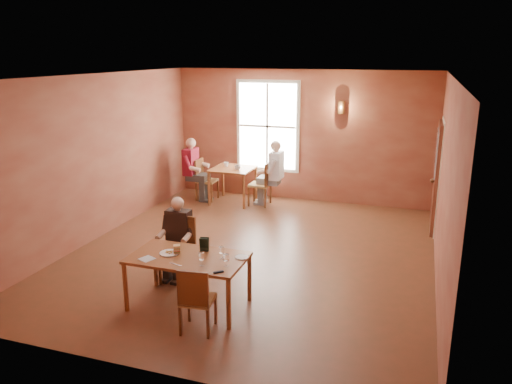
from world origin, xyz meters
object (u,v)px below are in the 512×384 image
(main_table, at_px, (189,281))
(chair_empty, at_px, (198,298))
(second_table, at_px, (233,185))
(diner_white, at_px, (261,174))
(chair_diner_maroon, at_px, (207,180))
(diner_main, at_px, (176,244))
(chair_diner_main, at_px, (177,251))
(chair_diner_white, at_px, (260,184))
(diner_maroon, at_px, (206,170))

(main_table, height_order, chair_empty, chair_empty)
(second_table, bearing_deg, diner_white, 0.00)
(chair_diner_maroon, bearing_deg, second_table, 90.00)
(chair_empty, bearing_deg, diner_main, 119.89)
(chair_diner_main, relative_size, chair_diner_white, 0.99)
(second_table, distance_m, chair_diner_maroon, 0.65)
(chair_diner_white, xyz_separation_m, diner_maroon, (-1.33, 0.00, 0.21))
(main_table, relative_size, second_table, 1.70)
(chair_empty, height_order, chair_diner_maroon, chair_diner_maroon)
(chair_empty, xyz_separation_m, chair_diner_white, (-0.92, 5.32, 0.06))
(chair_empty, bearing_deg, diner_white, 91.89)
(diner_maroon, bearing_deg, chair_diner_white, 90.00)
(chair_diner_main, height_order, diner_white, diner_white)
(diner_white, height_order, chair_diner_maroon, diner_white)
(chair_diner_main, xyz_separation_m, diner_main, (0.00, -0.03, 0.12))
(diner_white, bearing_deg, diner_maroon, 90.00)
(chair_diner_maroon, distance_m, diner_maroon, 0.23)
(chair_diner_white, bearing_deg, diner_maroon, 90.00)
(chair_diner_main, relative_size, chair_diner_maroon, 1.02)
(diner_white, distance_m, chair_diner_maroon, 1.35)
(main_table, height_order, chair_diner_white, chair_diner_white)
(chair_diner_white, relative_size, diner_maroon, 0.70)
(main_table, distance_m, diner_main, 0.83)
(second_table, bearing_deg, chair_diner_maroon, 180.00)
(chair_diner_main, xyz_separation_m, second_table, (-0.69, 4.14, -0.09))
(chair_empty, distance_m, diner_maroon, 5.78)
(diner_white, bearing_deg, chair_diner_white, 90.00)
(diner_main, distance_m, chair_empty, 1.45)
(main_table, distance_m, diner_white, 4.83)
(chair_diner_white, bearing_deg, diner_main, -179.45)
(main_table, bearing_deg, second_table, 103.95)
(chair_diner_maroon, bearing_deg, main_table, 21.00)
(main_table, xyz_separation_m, chair_empty, (0.38, -0.53, 0.07))
(main_table, relative_size, diner_main, 1.28)
(diner_white, bearing_deg, chair_diner_main, -179.86)
(diner_main, xyz_separation_m, diner_white, (-0.01, 4.17, 0.11))
(diner_maroon, bearing_deg, chair_diner_maroon, 90.00)
(diner_main, bearing_deg, chair_diner_white, -89.45)
(main_table, height_order, chair_diner_main, chair_diner_main)
(main_table, bearing_deg, chair_diner_main, 127.57)
(chair_empty, bearing_deg, diner_maroon, 105.32)
(chair_diner_white, xyz_separation_m, chair_diner_maroon, (-1.30, 0.00, -0.01))
(diner_main, bearing_deg, chair_diner_main, -90.00)
(chair_empty, relative_size, diner_white, 0.61)
(main_table, xyz_separation_m, chair_diner_maroon, (-1.84, 4.79, 0.12))
(diner_main, height_order, chair_empty, diner_main)
(chair_diner_white, distance_m, diner_maroon, 1.35)
(chair_empty, height_order, chair_diner_white, chair_diner_white)
(chair_diner_maroon, bearing_deg, chair_diner_main, 17.93)
(chair_diner_white, relative_size, chair_diner_maroon, 1.03)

